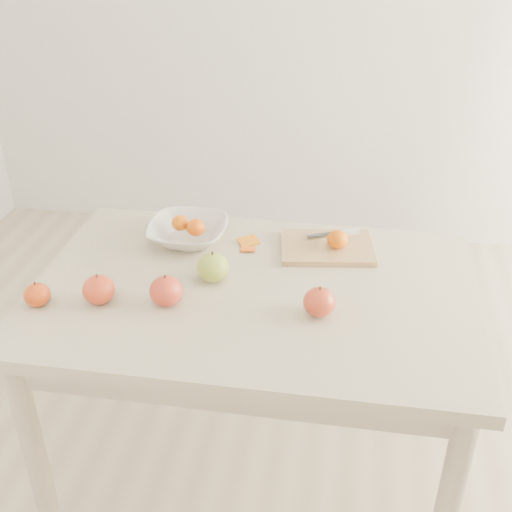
# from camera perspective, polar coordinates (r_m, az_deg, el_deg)

# --- Properties ---
(ground) EXTENTS (3.50, 3.50, 0.00)m
(ground) POSITION_cam_1_polar(r_m,az_deg,el_deg) (2.25, -0.22, -18.93)
(ground) COLOR #C6B293
(ground) RESTS_ON ground
(table) EXTENTS (1.20, 0.80, 0.75)m
(table) POSITION_cam_1_polar(r_m,az_deg,el_deg) (1.81, -0.26, -5.41)
(table) COLOR #C7B796
(table) RESTS_ON ground
(cutting_board) EXTENTS (0.30, 0.24, 0.02)m
(cutting_board) POSITION_cam_1_polar(r_m,az_deg,el_deg) (1.93, 6.32, 0.77)
(cutting_board) COLOR tan
(cutting_board) RESTS_ON table
(board_tangerine) EXTENTS (0.06, 0.06, 0.05)m
(board_tangerine) POSITION_cam_1_polar(r_m,az_deg,el_deg) (1.90, 7.26, 1.49)
(board_tangerine) COLOR #E46108
(board_tangerine) RESTS_ON cutting_board
(fruit_bowl) EXTENTS (0.24, 0.24, 0.06)m
(fruit_bowl) POSITION_cam_1_polar(r_m,az_deg,el_deg) (1.97, -6.07, 2.11)
(fruit_bowl) COLOR silver
(fruit_bowl) RESTS_ON table
(bowl_tangerine_near) EXTENTS (0.05, 0.05, 0.05)m
(bowl_tangerine_near) POSITION_cam_1_polar(r_m,az_deg,el_deg) (1.97, -6.74, 2.96)
(bowl_tangerine_near) COLOR orange
(bowl_tangerine_near) RESTS_ON fruit_bowl
(bowl_tangerine_far) EXTENTS (0.06, 0.06, 0.05)m
(bowl_tangerine_far) POSITION_cam_1_polar(r_m,az_deg,el_deg) (1.94, -5.37, 2.54)
(bowl_tangerine_far) COLOR #E75708
(bowl_tangerine_far) RESTS_ON fruit_bowl
(orange_peel_a) EXTENTS (0.07, 0.07, 0.01)m
(orange_peel_a) POSITION_cam_1_polar(r_m,az_deg,el_deg) (1.96, -0.67, 1.22)
(orange_peel_a) COLOR orange
(orange_peel_a) RESTS_ON table
(orange_peel_b) EXTENTS (0.05, 0.04, 0.01)m
(orange_peel_b) POSITION_cam_1_polar(r_m,az_deg,el_deg) (1.92, -0.72, 0.56)
(orange_peel_b) COLOR #E85910
(orange_peel_b) RESTS_ON table
(paring_knife) EXTENTS (0.16, 0.08, 0.01)m
(paring_knife) POSITION_cam_1_polar(r_m,az_deg,el_deg) (1.98, 7.82, 2.06)
(paring_knife) COLOR silver
(paring_knife) RESTS_ON cutting_board
(apple_green) EXTENTS (0.09, 0.09, 0.08)m
(apple_green) POSITION_cam_1_polar(r_m,az_deg,el_deg) (1.77, -3.86, -1.01)
(apple_green) COLOR olive
(apple_green) RESTS_ON table
(apple_red_c) EXTENTS (0.09, 0.09, 0.08)m
(apple_red_c) POSITION_cam_1_polar(r_m,az_deg,el_deg) (1.68, -7.99, -3.09)
(apple_red_c) COLOR maroon
(apple_red_c) RESTS_ON table
(apple_red_e) EXTENTS (0.08, 0.08, 0.08)m
(apple_red_e) POSITION_cam_1_polar(r_m,az_deg,el_deg) (1.64, 5.66, -4.07)
(apple_red_e) COLOR maroon
(apple_red_e) RESTS_ON table
(apple_red_b) EXTENTS (0.09, 0.09, 0.08)m
(apple_red_b) POSITION_cam_1_polar(r_m,az_deg,el_deg) (1.72, -13.80, -2.91)
(apple_red_b) COLOR #A70D07
(apple_red_b) RESTS_ON table
(apple_red_d) EXTENTS (0.07, 0.07, 0.06)m
(apple_red_d) POSITION_cam_1_polar(r_m,az_deg,el_deg) (1.76, -18.88, -3.28)
(apple_red_d) COLOR #A51A07
(apple_red_d) RESTS_ON table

